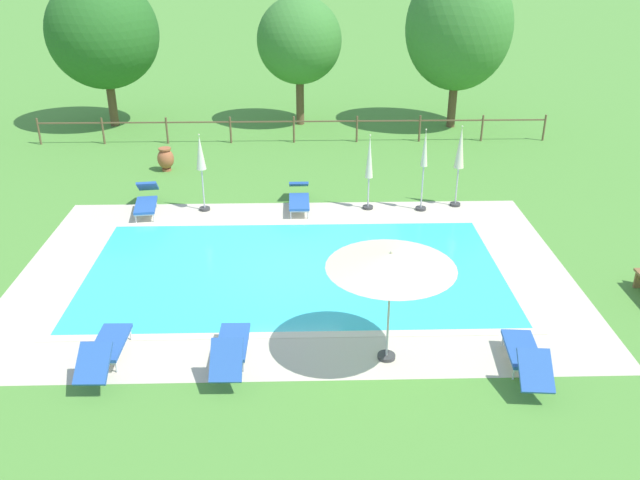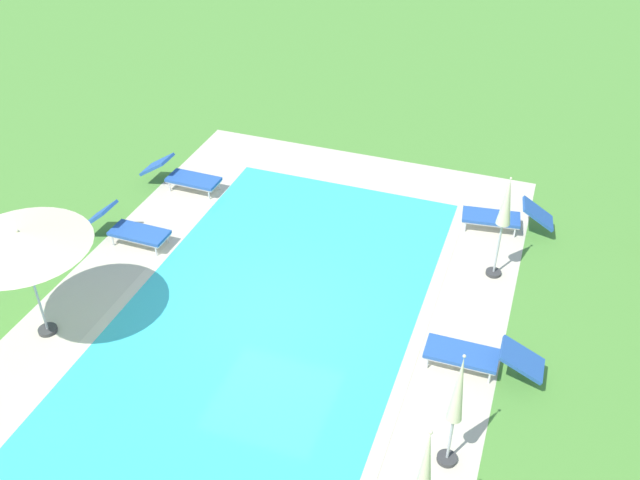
{
  "view_description": "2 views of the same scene",
  "coord_description": "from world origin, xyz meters",
  "px_view_note": "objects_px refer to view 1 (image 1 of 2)",
  "views": [
    {
      "loc": [
        0.24,
        -14.74,
        7.82
      ],
      "look_at": [
        0.65,
        0.5,
        0.6
      ],
      "focal_mm": 37.33,
      "sensor_mm": 36.0,
      "label": 1
    },
    {
      "loc": [
        9.33,
        4.39,
        9.26
      ],
      "look_at": [
        -1.85,
        0.42,
        0.66
      ],
      "focal_mm": 39.17,
      "sensor_mm": 36.0,
      "label": 2
    }
  ],
  "objects_px": {
    "patio_umbrella_open_foreground": "(391,261)",
    "patio_umbrella_closed_row_mid_west": "(201,158)",
    "patio_umbrella_closed_row_centre": "(369,163)",
    "terracotta_urn_near_fence": "(166,159)",
    "tree_centre": "(459,28)",
    "patio_umbrella_closed_row_mid_east": "(460,152)",
    "tree_far_west": "(299,41)",
    "sun_lounger_north_end": "(146,200)",
    "patio_umbrella_closed_row_west": "(424,159)",
    "sun_lounger_north_far": "(299,197)",
    "tree_west_mid": "(103,33)",
    "sun_lounger_north_mid": "(105,349)",
    "sun_lounger_north_near_steps": "(231,348)",
    "sun_lounger_south_near_corner": "(526,356)"
  },
  "relations": [
    {
      "from": "sun_lounger_north_far",
      "to": "patio_umbrella_closed_row_west",
      "type": "distance_m",
      "value": 3.92
    },
    {
      "from": "sun_lounger_north_end",
      "to": "terracotta_urn_near_fence",
      "type": "height_order",
      "value": "terracotta_urn_near_fence"
    },
    {
      "from": "sun_lounger_north_end",
      "to": "patio_umbrella_open_foreground",
      "type": "height_order",
      "value": "patio_umbrella_open_foreground"
    },
    {
      "from": "tree_far_west",
      "to": "patio_umbrella_closed_row_mid_west",
      "type": "bearing_deg",
      "value": -106.77
    },
    {
      "from": "patio_umbrella_closed_row_west",
      "to": "tree_far_west",
      "type": "distance_m",
      "value": 10.63
    },
    {
      "from": "sun_lounger_north_mid",
      "to": "patio_umbrella_closed_row_mid_west",
      "type": "height_order",
      "value": "patio_umbrella_closed_row_mid_west"
    },
    {
      "from": "patio_umbrella_closed_row_west",
      "to": "tree_centre",
      "type": "bearing_deg",
      "value": 73.1
    },
    {
      "from": "patio_umbrella_closed_row_mid_west",
      "to": "sun_lounger_north_far",
      "type": "bearing_deg",
      "value": 2.22
    },
    {
      "from": "patio_umbrella_closed_row_mid_east",
      "to": "terracotta_urn_near_fence",
      "type": "bearing_deg",
      "value": 159.71
    },
    {
      "from": "sun_lounger_north_mid",
      "to": "patio_umbrella_closed_row_west",
      "type": "relative_size",
      "value": 0.81
    },
    {
      "from": "patio_umbrella_closed_row_centre",
      "to": "patio_umbrella_closed_row_mid_east",
      "type": "xyz_separation_m",
      "value": [
        2.72,
        0.16,
        0.26
      ]
    },
    {
      "from": "sun_lounger_north_mid",
      "to": "patio_umbrella_closed_row_mid_west",
      "type": "xyz_separation_m",
      "value": [
        0.89,
        7.84,
        1.28
      ]
    },
    {
      "from": "patio_umbrella_open_foreground",
      "to": "patio_umbrella_closed_row_centre",
      "type": "height_order",
      "value": "patio_umbrella_open_foreground"
    },
    {
      "from": "patio_umbrella_closed_row_west",
      "to": "tree_centre",
      "type": "relative_size",
      "value": 0.38
    },
    {
      "from": "sun_lounger_north_end",
      "to": "patio_umbrella_closed_row_centre",
      "type": "bearing_deg",
      "value": 0.27
    },
    {
      "from": "patio_umbrella_closed_row_centre",
      "to": "terracotta_urn_near_fence",
      "type": "distance_m",
      "value": 7.78
    },
    {
      "from": "patio_umbrella_open_foreground",
      "to": "tree_far_west",
      "type": "distance_m",
      "value": 17.56
    },
    {
      "from": "tree_west_mid",
      "to": "sun_lounger_north_end",
      "type": "bearing_deg",
      "value": -70.66
    },
    {
      "from": "sun_lounger_north_mid",
      "to": "patio_umbrella_closed_row_west",
      "type": "height_order",
      "value": "patio_umbrella_closed_row_west"
    },
    {
      "from": "tree_far_west",
      "to": "sun_lounger_north_near_steps",
      "type": "bearing_deg",
      "value": -94.41
    },
    {
      "from": "sun_lounger_north_far",
      "to": "tree_west_mid",
      "type": "bearing_deg",
      "value": 130.04
    },
    {
      "from": "sun_lounger_north_far",
      "to": "patio_umbrella_closed_row_mid_east",
      "type": "distance_m",
      "value": 5.0
    },
    {
      "from": "patio_umbrella_open_foreground",
      "to": "patio_umbrella_closed_row_mid_west",
      "type": "bearing_deg",
      "value": 120.73
    },
    {
      "from": "sun_lounger_north_end",
      "to": "tree_centre",
      "type": "bearing_deg",
      "value": 39.37
    },
    {
      "from": "patio_umbrella_closed_row_mid_west",
      "to": "tree_centre",
      "type": "xyz_separation_m",
      "value": [
        9.37,
        9.06,
        2.45
      ]
    },
    {
      "from": "sun_lounger_north_near_steps",
      "to": "tree_far_west",
      "type": "distance_m",
      "value": 17.86
    },
    {
      "from": "patio_umbrella_closed_row_mid_east",
      "to": "tree_west_mid",
      "type": "height_order",
      "value": "tree_west_mid"
    },
    {
      "from": "sun_lounger_north_mid",
      "to": "sun_lounger_north_end",
      "type": "distance_m",
      "value": 7.84
    },
    {
      "from": "sun_lounger_north_near_steps",
      "to": "sun_lounger_north_far",
      "type": "xyz_separation_m",
      "value": [
        1.31,
        7.99,
        -0.02
      ]
    },
    {
      "from": "patio_umbrella_open_foreground",
      "to": "tree_far_west",
      "type": "relative_size",
      "value": 0.46
    },
    {
      "from": "sun_lounger_north_far",
      "to": "terracotta_urn_near_fence",
      "type": "distance_m",
      "value": 5.87
    },
    {
      "from": "patio_umbrella_closed_row_west",
      "to": "patio_umbrella_closed_row_centre",
      "type": "distance_m",
      "value": 1.61
    },
    {
      "from": "sun_lounger_north_near_steps",
      "to": "patio_umbrella_closed_row_west",
      "type": "relative_size",
      "value": 0.78
    },
    {
      "from": "sun_lounger_north_mid",
      "to": "patio_umbrella_closed_row_mid_west",
      "type": "relative_size",
      "value": 0.86
    },
    {
      "from": "patio_umbrella_closed_row_mid_west",
      "to": "patio_umbrella_closed_row_centre",
      "type": "relative_size",
      "value": 1.02
    },
    {
      "from": "tree_far_west",
      "to": "tree_west_mid",
      "type": "xyz_separation_m",
      "value": [
        -8.02,
        -0.04,
        0.33
      ]
    },
    {
      "from": "patio_umbrella_open_foreground",
      "to": "patio_umbrella_closed_row_mid_east",
      "type": "xyz_separation_m",
      "value": [
        3.06,
        7.93,
        -0.47
      ]
    },
    {
      "from": "sun_lounger_north_near_steps",
      "to": "sun_lounger_south_near_corner",
      "type": "bearing_deg",
      "value": -4.13
    },
    {
      "from": "sun_lounger_north_near_steps",
      "to": "terracotta_urn_near_fence",
      "type": "height_order",
      "value": "sun_lounger_north_near_steps"
    },
    {
      "from": "tree_centre",
      "to": "tree_west_mid",
      "type": "bearing_deg",
      "value": 177.82
    },
    {
      "from": "patio_umbrella_closed_row_west",
      "to": "terracotta_urn_near_fence",
      "type": "relative_size",
      "value": 3.07
    },
    {
      "from": "patio_umbrella_closed_row_west",
      "to": "tree_west_mid",
      "type": "bearing_deg",
      "value": 140.1
    },
    {
      "from": "terracotta_urn_near_fence",
      "to": "sun_lounger_north_end",
      "type": "bearing_deg",
      "value": -88.63
    },
    {
      "from": "patio_umbrella_open_foreground",
      "to": "sun_lounger_north_near_steps",
      "type": "bearing_deg",
      "value": -178.06
    },
    {
      "from": "sun_lounger_north_end",
      "to": "patio_umbrella_closed_row_west",
      "type": "distance_m",
      "value": 8.39
    },
    {
      "from": "patio_umbrella_closed_row_west",
      "to": "tree_centre",
      "type": "distance_m",
      "value": 9.94
    },
    {
      "from": "tree_far_west",
      "to": "patio_umbrella_closed_row_centre",
      "type": "bearing_deg",
      "value": -77.95
    },
    {
      "from": "sun_lounger_south_near_corner",
      "to": "patio_umbrella_closed_row_mid_west",
      "type": "height_order",
      "value": "patio_umbrella_closed_row_mid_west"
    },
    {
      "from": "terracotta_urn_near_fence",
      "to": "tree_centre",
      "type": "height_order",
      "value": "tree_centre"
    },
    {
      "from": "tree_centre",
      "to": "patio_umbrella_closed_row_centre",
      "type": "bearing_deg",
      "value": -115.87
    }
  ]
}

